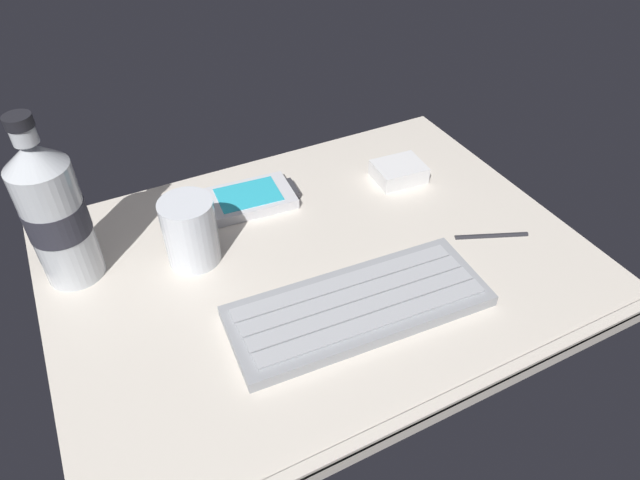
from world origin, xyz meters
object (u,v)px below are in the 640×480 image
(water_bottle, at_px, (54,213))
(stylus_pen, at_px, (492,234))
(charger_block, at_px, (399,172))
(keyboard, at_px, (361,304))
(juice_cup, at_px, (191,234))
(handheld_device, at_px, (250,198))

(water_bottle, relative_size, stylus_pen, 2.19)
(charger_block, height_order, stylus_pen, charger_block)
(keyboard, height_order, water_bottle, water_bottle)
(charger_block, bearing_deg, juice_cup, -174.29)
(juice_cup, relative_size, charger_block, 1.21)
(juice_cup, bearing_deg, charger_block, 5.71)
(handheld_device, xyz_separation_m, juice_cup, (-0.10, -0.07, 0.03))
(handheld_device, relative_size, water_bottle, 0.64)
(handheld_device, relative_size, juice_cup, 1.55)
(juice_cup, relative_size, water_bottle, 0.41)
(keyboard, xyz_separation_m, water_bottle, (-0.27, 0.20, 0.08))
(handheld_device, xyz_separation_m, charger_block, (0.21, -0.04, 0.00))
(water_bottle, bearing_deg, stylus_pen, -19.53)
(keyboard, distance_m, juice_cup, 0.22)
(keyboard, relative_size, stylus_pen, 3.12)
(charger_block, relative_size, stylus_pen, 0.74)
(keyboard, distance_m, charger_block, 0.26)
(handheld_device, distance_m, water_bottle, 0.25)
(handheld_device, relative_size, charger_block, 1.89)
(keyboard, relative_size, water_bottle, 1.42)
(handheld_device, height_order, stylus_pen, handheld_device)
(charger_block, bearing_deg, water_bottle, 178.99)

